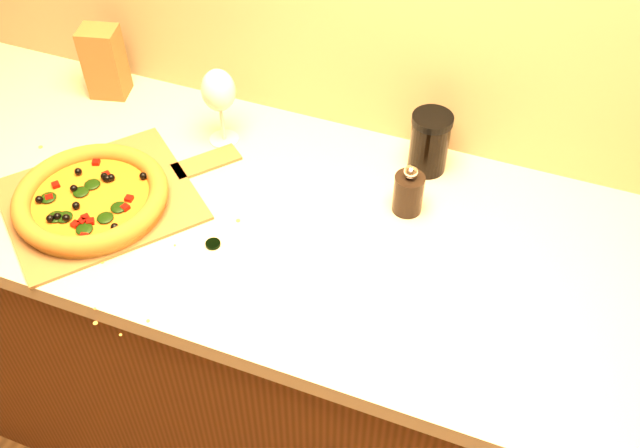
{
  "coord_description": "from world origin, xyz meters",
  "views": [
    {
      "loc": [
        0.27,
        0.5,
        1.93
      ],
      "look_at": [
        -0.07,
        1.38,
        0.96
      ],
      "focal_mm": 40.0,
      "sensor_mm": 36.0,
      "label": 1
    }
  ],
  "objects_px": {
    "pizza_peel": "(106,197)",
    "pepper_grinder": "(408,192)",
    "wine_glass": "(219,92)",
    "dark_jar": "(429,142)",
    "pizza": "(91,198)"
  },
  "relations": [
    {
      "from": "pizza",
      "to": "pepper_grinder",
      "type": "height_order",
      "value": "pepper_grinder"
    },
    {
      "from": "pizza",
      "to": "dark_jar",
      "type": "bearing_deg",
      "value": 31.33
    },
    {
      "from": "wine_glass",
      "to": "dark_jar",
      "type": "bearing_deg",
      "value": 9.3
    },
    {
      "from": "pizza_peel",
      "to": "wine_glass",
      "type": "relative_size",
      "value": 2.76
    },
    {
      "from": "wine_glass",
      "to": "dark_jar",
      "type": "xyz_separation_m",
      "value": [
        0.45,
        0.07,
        -0.06
      ]
    },
    {
      "from": "pepper_grinder",
      "to": "pizza",
      "type": "bearing_deg",
      "value": -159.2
    },
    {
      "from": "pizza_peel",
      "to": "pepper_grinder",
      "type": "relative_size",
      "value": 4.41
    },
    {
      "from": "wine_glass",
      "to": "dark_jar",
      "type": "height_order",
      "value": "wine_glass"
    },
    {
      "from": "dark_jar",
      "to": "wine_glass",
      "type": "bearing_deg",
      "value": -170.7
    },
    {
      "from": "pizza",
      "to": "wine_glass",
      "type": "distance_m",
      "value": 0.35
    },
    {
      "from": "pepper_grinder",
      "to": "pizza_peel",
      "type": "bearing_deg",
      "value": -161.63
    },
    {
      "from": "wine_glass",
      "to": "pepper_grinder",
      "type": "bearing_deg",
      "value": -8.3
    },
    {
      "from": "pizza",
      "to": "wine_glass",
      "type": "bearing_deg",
      "value": 62.66
    },
    {
      "from": "pizza_peel",
      "to": "dark_jar",
      "type": "relative_size",
      "value": 3.69
    },
    {
      "from": "pizza",
      "to": "pepper_grinder",
      "type": "distance_m",
      "value": 0.64
    }
  ]
}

